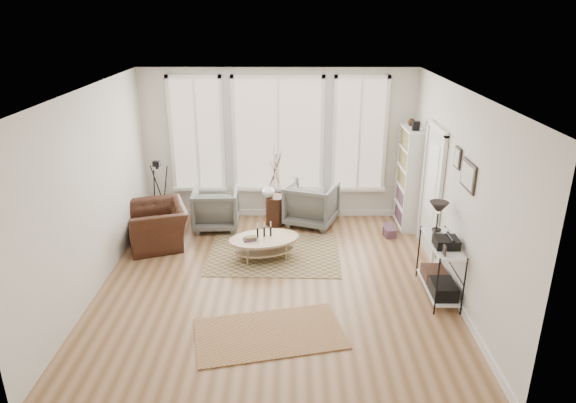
{
  "coord_description": "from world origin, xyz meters",
  "views": [
    {
      "loc": [
        0.24,
        -6.83,
        3.93
      ],
      "look_at": [
        0.2,
        0.6,
        1.1
      ],
      "focal_mm": 32.0,
      "sensor_mm": 36.0,
      "label": 1
    }
  ],
  "objects_px": {
    "side_table": "(275,187)",
    "armchair_right": "(312,204)",
    "bookcase": "(409,178)",
    "coffee_table": "(264,242)",
    "armchair_left": "(216,208)",
    "accent_chair": "(157,225)",
    "low_shelf": "(440,263)"
  },
  "relations": [
    {
      "from": "side_table",
      "to": "coffee_table",
      "type": "bearing_deg",
      "value": -96.21
    },
    {
      "from": "low_shelf",
      "to": "armchair_right",
      "type": "height_order",
      "value": "low_shelf"
    },
    {
      "from": "bookcase",
      "to": "armchair_left",
      "type": "xyz_separation_m",
      "value": [
        -3.6,
        -0.12,
        -0.57
      ]
    },
    {
      "from": "coffee_table",
      "to": "low_shelf",
      "type": "bearing_deg",
      "value": -23.69
    },
    {
      "from": "coffee_table",
      "to": "armchair_left",
      "type": "height_order",
      "value": "armchair_left"
    },
    {
      "from": "bookcase",
      "to": "armchair_left",
      "type": "distance_m",
      "value": 3.64
    },
    {
      "from": "armchair_left",
      "to": "armchair_right",
      "type": "distance_m",
      "value": 1.82
    },
    {
      "from": "side_table",
      "to": "armchair_right",
      "type": "bearing_deg",
      "value": 2.27
    },
    {
      "from": "bookcase",
      "to": "low_shelf",
      "type": "height_order",
      "value": "bookcase"
    },
    {
      "from": "bookcase",
      "to": "armchair_right",
      "type": "bearing_deg",
      "value": 177.83
    },
    {
      "from": "bookcase",
      "to": "coffee_table",
      "type": "bearing_deg",
      "value": -152.25
    },
    {
      "from": "armchair_left",
      "to": "accent_chair",
      "type": "height_order",
      "value": "armchair_left"
    },
    {
      "from": "low_shelf",
      "to": "bookcase",
      "type": "bearing_deg",
      "value": 88.72
    },
    {
      "from": "coffee_table",
      "to": "accent_chair",
      "type": "bearing_deg",
      "value": 164.43
    },
    {
      "from": "low_shelf",
      "to": "side_table",
      "type": "distance_m",
      "value": 3.54
    },
    {
      "from": "low_shelf",
      "to": "armchair_left",
      "type": "height_order",
      "value": "low_shelf"
    },
    {
      "from": "coffee_table",
      "to": "armchair_left",
      "type": "bearing_deg",
      "value": 127.2
    },
    {
      "from": "armchair_left",
      "to": "accent_chair",
      "type": "xyz_separation_m",
      "value": [
        -0.92,
        -0.74,
        -0.03
      ]
    },
    {
      "from": "armchair_left",
      "to": "armchair_right",
      "type": "height_order",
      "value": "armchair_right"
    },
    {
      "from": "armchair_left",
      "to": "accent_chair",
      "type": "distance_m",
      "value": 1.18
    },
    {
      "from": "bookcase",
      "to": "armchair_right",
      "type": "relative_size",
      "value": 2.27
    },
    {
      "from": "coffee_table",
      "to": "armchair_left",
      "type": "relative_size",
      "value": 1.54
    },
    {
      "from": "low_shelf",
      "to": "armchair_right",
      "type": "bearing_deg",
      "value": 123.85
    },
    {
      "from": "armchair_right",
      "to": "coffee_table",
      "type": "bearing_deg",
      "value": 80.43
    },
    {
      "from": "bookcase",
      "to": "coffee_table",
      "type": "height_order",
      "value": "bookcase"
    },
    {
      "from": "side_table",
      "to": "accent_chair",
      "type": "relative_size",
      "value": 1.43
    },
    {
      "from": "low_shelf",
      "to": "coffee_table",
      "type": "xyz_separation_m",
      "value": [
        -2.58,
        1.13,
        -0.22
      ]
    },
    {
      "from": "coffee_table",
      "to": "armchair_left",
      "type": "xyz_separation_m",
      "value": [
        -0.96,
        1.27,
        0.1
      ]
    },
    {
      "from": "coffee_table",
      "to": "armchair_right",
      "type": "height_order",
      "value": "armchair_right"
    },
    {
      "from": "armchair_right",
      "to": "accent_chair",
      "type": "bearing_deg",
      "value": 39.39
    },
    {
      "from": "armchair_right",
      "to": "accent_chair",
      "type": "height_order",
      "value": "armchair_right"
    },
    {
      "from": "low_shelf",
      "to": "side_table",
      "type": "height_order",
      "value": "side_table"
    }
  ]
}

